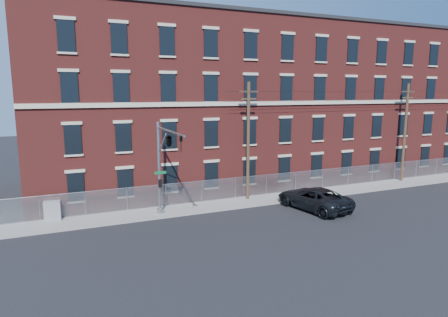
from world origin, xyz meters
TOP-DOWN VIEW (x-y plane):
  - ground at (0.00, 0.00)m, footprint 140.00×140.00m
  - sidewalk at (12.00, 5.00)m, footprint 65.00×3.00m
  - mill_building at (12.00, 13.93)m, footprint 55.30×14.32m
  - chain_link_fence at (12.00, 6.30)m, footprint 59.06×0.06m
  - traffic_signal_mast at (-6.00, 2.18)m, footprint 0.90×6.75m
  - utility_pole_near at (2.00, 5.60)m, footprint 1.80×0.28m
  - utility_pole_mid at (20.00, 5.60)m, footprint 1.80×0.28m
  - overhead_wires at (20.00, 5.60)m, footprint 40.00×0.62m
  - pickup_truck at (5.69, 1.18)m, footprint 4.11×6.83m
  - utility_cabinet at (-13.55, 6.00)m, footprint 1.16×0.65m

SIDE VIEW (x-z plane):
  - ground at x=0.00m, z-range 0.00..0.00m
  - sidewalk at x=12.00m, z-range 0.00..0.12m
  - utility_cabinet at x=-13.55m, z-range 0.12..1.52m
  - pickup_truck at x=5.69m, z-range 0.00..1.77m
  - chain_link_fence at x=12.00m, z-range 0.13..1.98m
  - utility_pole_near at x=2.00m, z-range 0.34..10.34m
  - utility_pole_mid at x=20.00m, z-range 0.34..10.34m
  - traffic_signal_mast at x=-6.00m, z-range 1.89..8.89m
  - mill_building at x=12.00m, z-range 0.00..16.30m
  - overhead_wires at x=20.00m, z-range 8.81..9.43m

